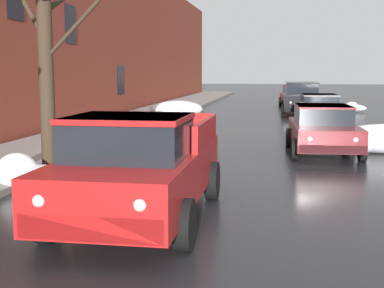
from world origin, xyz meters
TOP-DOWN VIEW (x-y plane):
  - left_sidewalk_slab at (-6.03, 18.00)m, footprint 3.39×80.00m
  - brick_townhouse_facade at (-8.22, 18.00)m, footprint 0.63×80.00m
  - snow_bank_near_corner_left at (-4.07, 9.78)m, footprint 1.89×1.17m
  - snow_bank_along_left_kerb at (4.68, 31.76)m, footprint 2.39×1.15m
  - snow_bank_mid_block_left at (-4.52, 26.65)m, footprint 2.60×1.49m
  - bare_tree_second_along_sidewalk at (-4.30, 11.00)m, footprint 3.35×3.25m
  - pickup_truck_red_approaching_near_lane at (-1.31, 7.92)m, footprint 2.21×4.92m
  - sedan_maroon_parked_kerbside_close at (2.14, 15.63)m, footprint 2.12×4.22m
  - sedan_grey_parked_kerbside_mid at (2.52, 23.07)m, footprint 2.02×4.12m
  - suv_black_parked_far_down_block at (1.95, 29.24)m, footprint 2.14×4.52m
  - sedan_red_queued_behind_truck at (1.80, 35.89)m, footprint 2.24×4.40m

SIDE VIEW (x-z plane):
  - left_sidewalk_slab at x=-6.03m, z-range 0.00..0.15m
  - snow_bank_along_left_kerb at x=4.68m, z-range -0.05..0.58m
  - snow_bank_near_corner_left at x=-4.07m, z-range -0.09..0.64m
  - snow_bank_mid_block_left at x=-4.52m, z-range -0.02..0.88m
  - sedan_grey_parked_kerbside_mid at x=2.52m, z-range 0.04..1.46m
  - sedan_maroon_parked_kerbside_close at x=2.14m, z-range 0.04..1.46m
  - sedan_red_queued_behind_truck at x=1.80m, z-range 0.04..1.46m
  - pickup_truck_red_approaching_near_lane at x=-1.31m, z-range 0.00..1.76m
  - suv_black_parked_far_down_block at x=1.95m, z-range 0.08..1.90m
  - bare_tree_second_along_sidewalk at x=-4.30m, z-range 0.11..6.25m
  - brick_townhouse_facade at x=-8.22m, z-range 0.00..8.84m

